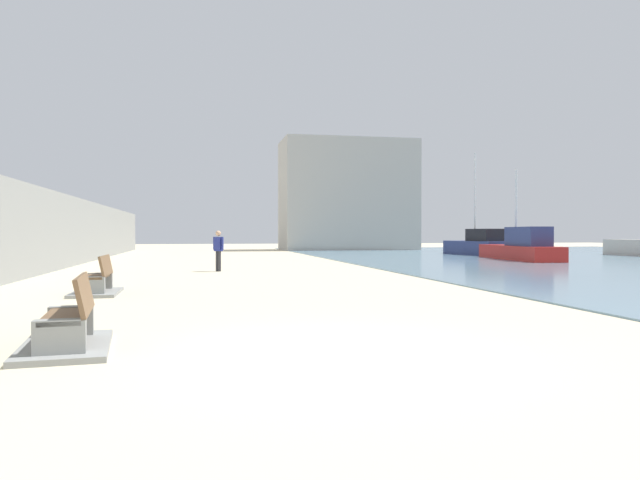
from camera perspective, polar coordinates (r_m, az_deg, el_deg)
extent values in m
plane|color=beige|center=(25.52, -8.14, -2.79)|extent=(120.00, 120.00, 0.00)
cube|color=gray|center=(26.13, -24.80, 0.78)|extent=(0.80, 64.00, 3.24)
cube|color=gray|center=(8.01, -23.43, -8.67)|extent=(0.62, 0.26, 0.50)
cube|color=gray|center=(9.39, -22.50, -7.30)|extent=(0.62, 0.26, 0.50)
cube|color=brown|center=(8.67, -22.93, -6.61)|extent=(0.66, 1.64, 0.06)
cube|color=brown|center=(8.62, -21.42, -4.77)|extent=(0.32, 1.61, 0.50)
cube|color=gray|center=(8.74, -22.92, -9.28)|extent=(1.30, 2.20, 0.08)
cube|color=gray|center=(15.47, -20.80, -4.17)|extent=(0.60, 0.21, 0.50)
cube|color=gray|center=(16.85, -20.08, -3.77)|extent=(0.60, 0.21, 0.50)
cube|color=brown|center=(16.15, -20.43, -3.24)|extent=(0.51, 1.60, 0.06)
cube|color=brown|center=(16.10, -19.62, -2.25)|extent=(0.18, 1.60, 0.50)
cube|color=gray|center=(16.18, -20.42, -4.69)|extent=(1.12, 2.11, 0.08)
cylinder|color=#333338|center=(24.38, -9.49, -2.00)|extent=(0.12, 0.12, 0.81)
cylinder|color=#333338|center=(24.46, -9.72, -2.00)|extent=(0.12, 0.12, 0.81)
cube|color=navy|center=(24.40, -9.61, -0.37)|extent=(0.35, 0.35, 0.57)
sphere|color=tan|center=(24.39, -9.61, 0.63)|extent=(0.22, 0.22, 0.22)
cylinder|color=navy|center=(24.25, -9.22, -0.31)|extent=(0.09, 0.09, 0.52)
cylinder|color=navy|center=(24.55, -9.99, -0.30)|extent=(0.09, 0.09, 0.52)
cube|color=navy|center=(42.72, 14.66, -0.72)|extent=(2.74, 5.81, 0.95)
cube|color=black|center=(42.02, 15.30, 0.46)|extent=(1.72, 2.63, 0.83)
cylinder|color=silver|center=(43.01, 14.46, 3.97)|extent=(0.12, 0.12, 6.07)
cube|color=red|center=(35.90, 18.31, -1.13)|extent=(2.63, 8.03, 0.79)
cube|color=navy|center=(34.80, 19.09, 0.32)|extent=(1.62, 3.58, 1.05)
cylinder|color=silver|center=(36.27, 18.07, 2.98)|extent=(0.12, 0.12, 4.39)
cube|color=#ADAAA3|center=(55.21, 2.62, 4.23)|extent=(12.00, 6.00, 9.93)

